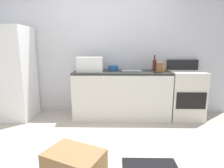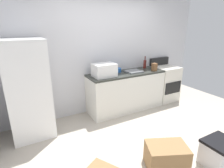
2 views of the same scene
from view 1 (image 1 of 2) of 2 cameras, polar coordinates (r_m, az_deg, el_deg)
name	(u,v)px [view 1 (image 1 of 2)]	position (r m, az deg, el deg)	size (l,w,h in m)	color
ground_plane	(102,149)	(2.67, -3.21, -19.22)	(6.00, 6.00, 0.00)	#B2A899
wall_back	(106,49)	(3.85, -1.70, 10.53)	(5.00, 0.10, 2.60)	silver
kitchen_counter	(121,94)	(3.61, 2.88, -3.20)	(1.80, 0.60, 0.90)	silver
refrigerator	(13,73)	(3.98, -28.07, 2.85)	(0.68, 0.66, 1.72)	white
stove_oven	(185,94)	(3.85, 21.38, -2.82)	(0.60, 0.61, 1.10)	silver
microwave	(90,64)	(3.49, -6.65, 6.01)	(0.46, 0.34, 0.27)	white
sink_basin	(131,71)	(3.50, 5.86, 4.05)	(0.36, 0.32, 0.03)	slate
wine_bottle	(154,65)	(3.73, 12.81, 5.76)	(0.07, 0.07, 0.30)	#591E19
coffee_mug	(163,69)	(3.60, 15.23, 4.49)	(0.08, 0.08, 0.10)	gold
knife_block	(159,68)	(3.42, 14.27, 4.87)	(0.10, 0.10, 0.18)	brown
mixing_bowl	(113,68)	(3.66, 0.40, 4.92)	(0.19, 0.19, 0.09)	#2659A5
cardboard_box_medium	(75,168)	(2.07, -11.36, -23.79)	(0.55, 0.38, 0.35)	olive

